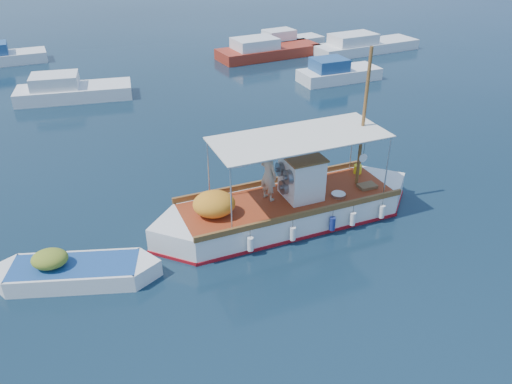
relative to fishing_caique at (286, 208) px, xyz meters
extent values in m
plane|color=black|center=(0.38, -0.27, -0.58)|extent=(160.00, 160.00, 0.00)
cube|color=white|center=(0.06, 0.01, -0.21)|extent=(8.41, 4.64, 1.17)
cube|color=white|center=(-3.80, -1.02, -0.21)|extent=(2.58, 2.58, 1.17)
cube|color=white|center=(3.92, 1.05, -0.21)|extent=(2.58, 2.58, 1.17)
cube|color=maroon|center=(0.06, 0.01, -0.56)|extent=(8.53, 4.75, 0.19)
cube|color=maroon|center=(0.06, 0.01, 0.36)|extent=(8.35, 4.44, 0.06)
cube|color=brown|center=(-0.29, 1.31, 0.49)|extent=(7.85, 2.20, 0.21)
cube|color=brown|center=(0.41, -1.28, 0.49)|extent=(7.85, 2.20, 0.21)
cube|color=white|center=(0.58, 0.15, 1.18)|extent=(1.59, 1.67, 1.60)
cube|color=brown|center=(0.58, 0.15, 2.01)|extent=(1.72, 1.80, 0.06)
cylinder|color=slate|center=(-0.01, -0.36, 1.50)|extent=(0.36, 0.58, 0.53)
cylinder|color=slate|center=(-0.18, 0.30, 1.50)|extent=(0.36, 0.58, 0.53)
cylinder|color=slate|center=(-0.09, -0.03, 0.91)|extent=(0.36, 0.58, 0.53)
cylinder|color=brown|center=(2.94, 0.79, 3.04)|extent=(0.16, 0.16, 5.33)
cylinder|color=brown|center=(2.12, 0.57, 2.62)|extent=(1.87, 0.58, 0.09)
cylinder|color=silver|center=(-2.82, 0.46, 1.58)|extent=(0.06, 0.06, 2.40)
cylinder|color=silver|center=(-2.21, -1.81, 1.58)|extent=(0.06, 0.06, 2.40)
cylinder|color=silver|center=(3.05, 2.03, 1.58)|extent=(0.06, 0.06, 2.40)
cylinder|color=silver|center=(3.66, -0.24, 1.58)|extent=(0.06, 0.06, 2.40)
cube|color=silver|center=(0.42, 0.11, 2.80)|extent=(6.74, 4.10, 0.04)
ellipsoid|color=orange|center=(-2.72, -0.73, 0.83)|extent=(1.77, 1.61, 0.90)
cube|color=yellow|center=(1.25, 0.94, 0.59)|extent=(0.31, 0.25, 0.43)
cylinder|color=yellow|center=(3.26, 1.64, 0.56)|extent=(0.39, 0.39, 0.36)
cube|color=brown|center=(3.26, 0.43, 0.44)|extent=(0.79, 0.64, 0.13)
cylinder|color=#B2B2B2|center=(1.96, -0.08, 0.44)|extent=(0.65, 0.65, 0.13)
cylinder|color=white|center=(2.61, -0.46, 2.12)|extent=(0.32, 0.11, 0.32)
cylinder|color=white|center=(-1.61, -1.98, -0.10)|extent=(0.26, 0.26, 0.51)
cylinder|color=navy|center=(1.48, -1.15, -0.10)|extent=(0.26, 0.26, 0.51)
cylinder|color=white|center=(3.53, -0.60, -0.10)|extent=(0.26, 0.26, 0.51)
imported|color=#AEA990|center=(-0.67, 0.11, 1.41)|extent=(0.83, 0.88, 2.03)
cube|color=white|center=(-7.28, -2.49, -0.37)|extent=(4.00, 1.74, 0.77)
cube|color=white|center=(-9.25, -2.38, -0.37)|extent=(1.53, 1.53, 0.77)
cube|color=white|center=(-5.32, -2.59, -0.37)|extent=(1.53, 1.53, 0.77)
cube|color=navy|center=(-7.28, -2.49, 0.00)|extent=(4.00, 1.57, 0.04)
ellipsoid|color=olive|center=(-7.97, -2.45, 0.30)|extent=(1.17, 0.98, 0.56)
cube|color=silver|center=(-10.35, 15.65, -0.28)|extent=(7.10, 3.11, 1.00)
cube|color=silver|center=(-11.38, 15.54, 0.62)|extent=(2.95, 2.32, 0.80)
cube|color=maroon|center=(3.25, 23.95, -0.28)|extent=(8.75, 5.41, 1.00)
cube|color=silver|center=(2.08, 23.54, 0.62)|extent=(3.92, 3.35, 0.80)
cube|color=silver|center=(7.04, 17.04, -0.28)|extent=(5.99, 3.57, 1.00)
cube|color=navy|center=(6.22, 16.83, 0.62)|extent=(2.65, 2.38, 0.80)
cube|color=silver|center=(11.46, 24.40, -0.28)|extent=(9.47, 5.41, 1.00)
cube|color=silver|center=(10.16, 23.96, 0.62)|extent=(4.17, 3.27, 0.80)
cube|color=silver|center=(-17.00, 24.83, -0.28)|extent=(6.26, 3.84, 1.00)
cube|color=silver|center=(5.36, 26.66, -0.28)|extent=(6.48, 4.12, 1.00)
cube|color=silver|center=(4.50, 26.32, 0.62)|extent=(2.92, 2.48, 0.80)
camera|label=1|loc=(-3.34, -15.65, 9.76)|focal=35.00mm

